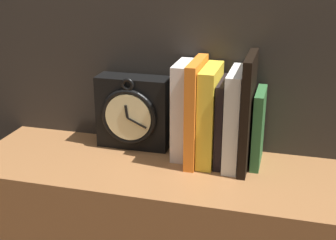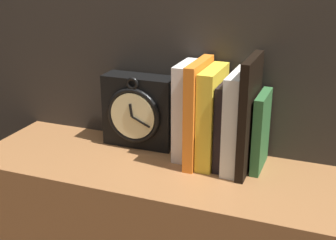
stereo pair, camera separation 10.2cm
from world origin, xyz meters
name	(u,v)px [view 1 (the left image)]	position (x,y,z in m)	size (l,w,h in m)	color
clock	(133,112)	(-0.12, 0.10, 0.89)	(0.18, 0.08, 0.19)	black
book_slot0_white	(184,110)	(0.02, 0.08, 0.91)	(0.04, 0.11, 0.23)	silver
book_slot1_orange	(196,111)	(0.05, 0.06, 0.92)	(0.02, 0.15, 0.24)	orange
book_slot2_yellow	(210,115)	(0.08, 0.07, 0.91)	(0.04, 0.14, 0.22)	yellow
book_slot3_black	(222,121)	(0.11, 0.07, 0.90)	(0.02, 0.13, 0.20)	black
book_slot4_white	(235,118)	(0.14, 0.06, 0.91)	(0.03, 0.14, 0.22)	silver
book_slot5_black	(248,112)	(0.17, 0.06, 0.93)	(0.02, 0.15, 0.26)	black
book_slot6_green	(259,128)	(0.19, 0.08, 0.89)	(0.02, 0.11, 0.17)	#2F6333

